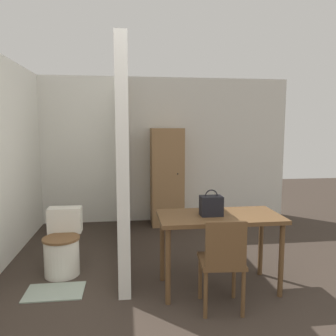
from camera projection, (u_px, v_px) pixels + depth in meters
wall_back at (153, 150)px, 5.77m from camera, size 4.81×0.12×2.50m
partition_wall at (124, 158)px, 4.32m from camera, size 0.12×2.70×2.50m
dining_table at (219, 224)px, 3.30m from camera, size 1.23×0.61×0.77m
wooden_chair at (223, 260)px, 2.89m from camera, size 0.42×0.42×0.86m
toilet at (63, 247)px, 3.71m from camera, size 0.41×0.55×0.71m
handbag at (211, 205)px, 3.25m from camera, size 0.22×0.15×0.26m
wooden_cabinet at (167, 177)px, 5.53m from camera, size 0.53×0.50×1.63m
bath_mat at (55, 292)px, 3.28m from camera, size 0.57×0.37×0.01m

